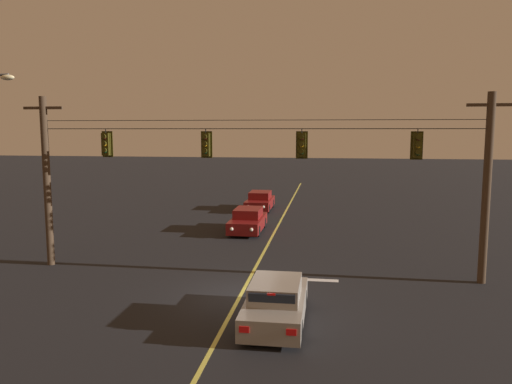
% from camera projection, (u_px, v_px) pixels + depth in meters
% --- Properties ---
extents(ground_plane, '(180.00, 180.00, 0.00)m').
position_uv_depth(ground_plane, '(240.00, 296.00, 18.15)').
color(ground_plane, black).
extents(lane_centre_stripe, '(0.14, 60.00, 0.01)m').
position_uv_depth(lane_centre_stripe, '(269.00, 242.00, 26.91)').
color(lane_centre_stripe, '#D1C64C').
rests_on(lane_centre_stripe, ground).
extents(stop_bar_paint, '(3.40, 0.36, 0.01)m').
position_uv_depth(stop_bar_paint, '(296.00, 279.00, 20.16)').
color(stop_bar_paint, silver).
rests_on(stop_bar_paint, ground).
extents(signal_span_assembly, '(20.23, 0.32, 7.49)m').
position_uv_depth(signal_span_assembly, '(252.00, 182.00, 20.54)').
color(signal_span_assembly, '#423021').
rests_on(signal_span_assembly, ground).
extents(traffic_light_leftmost, '(0.48, 0.41, 1.22)m').
position_uv_depth(traffic_light_leftmost, '(106.00, 144.00, 21.25)').
color(traffic_light_leftmost, black).
extents(traffic_light_left_inner, '(0.48, 0.41, 1.22)m').
position_uv_depth(traffic_light_left_inner, '(206.00, 145.00, 20.61)').
color(traffic_light_left_inner, black).
extents(traffic_light_centre, '(0.48, 0.41, 1.22)m').
position_uv_depth(traffic_light_centre, '(302.00, 145.00, 20.03)').
color(traffic_light_centre, black).
extents(traffic_light_right_inner, '(0.48, 0.41, 1.22)m').
position_uv_depth(traffic_light_right_inner, '(417.00, 146.00, 19.38)').
color(traffic_light_right_inner, black).
extents(car_waiting_near_lane, '(1.80, 4.33, 1.39)m').
position_uv_depth(car_waiting_near_lane, '(276.00, 303.00, 15.56)').
color(car_waiting_near_lane, gray).
rests_on(car_waiting_near_lane, ground).
extents(car_oncoming_lead, '(1.80, 4.42, 1.39)m').
position_uv_depth(car_oncoming_lead, '(248.00, 221.00, 29.56)').
color(car_oncoming_lead, maroon).
rests_on(car_oncoming_lead, ground).
extents(car_oncoming_trailing, '(1.80, 4.42, 1.39)m').
position_uv_depth(car_oncoming_trailing, '(260.00, 201.00, 37.57)').
color(car_oncoming_trailing, maroon).
rests_on(car_oncoming_trailing, ground).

